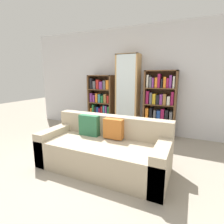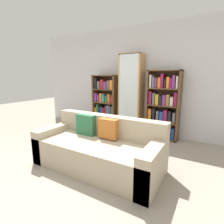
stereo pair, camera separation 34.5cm
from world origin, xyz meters
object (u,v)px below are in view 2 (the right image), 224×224
Objects in this scene: bookshelf_right at (163,107)px; wine_bottle at (128,140)px; bookshelf_left at (106,103)px; couch at (98,150)px; display_cabinet at (131,95)px.

bookshelf_right is 4.07× the size of wine_bottle.
bookshelf_left is 1.60m from bookshelf_right.
bookshelf_left is 0.93× the size of bookshelf_right.
bookshelf_left is 3.79× the size of wine_bottle.
couch is at bearing -95.01° from wine_bottle.
bookshelf_left is 1.59m from wine_bottle.
wine_bottle is (0.36, -0.93, -0.83)m from display_cabinet.
bookshelf_right is at bearing -0.02° from bookshelf_left.
bookshelf_left is at bearing 179.98° from bookshelf_right.
wine_bottle is (-0.45, -0.95, -0.61)m from bookshelf_right.
couch is 0.96m from wine_bottle.
bookshelf_right is (0.53, 1.90, 0.47)m from couch.
display_cabinet is at bearing 111.19° from wine_bottle.
bookshelf_left is 0.75× the size of display_cabinet.
display_cabinet is at bearing -1.18° from bookshelf_left.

